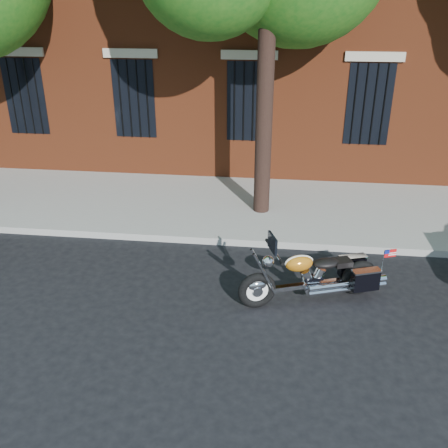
# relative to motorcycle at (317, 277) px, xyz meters

# --- Properties ---
(ground) EXTENTS (120.00, 120.00, 0.00)m
(ground) POSITION_rel_motorcycle_xyz_m (-1.61, 0.49, -0.44)
(ground) COLOR black
(ground) RESTS_ON ground
(curb) EXTENTS (40.00, 0.16, 0.15)m
(curb) POSITION_rel_motorcycle_xyz_m (-1.61, 1.87, -0.36)
(curb) COLOR gray
(curb) RESTS_ON ground
(sidewalk) EXTENTS (40.00, 3.60, 0.15)m
(sidewalk) POSITION_rel_motorcycle_xyz_m (-1.61, 3.75, -0.36)
(sidewalk) COLOR gray
(sidewalk) RESTS_ON ground
(motorcycle) EXTENTS (2.54, 1.25, 1.30)m
(motorcycle) POSITION_rel_motorcycle_xyz_m (0.00, 0.00, 0.00)
(motorcycle) COLOR black
(motorcycle) RESTS_ON ground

